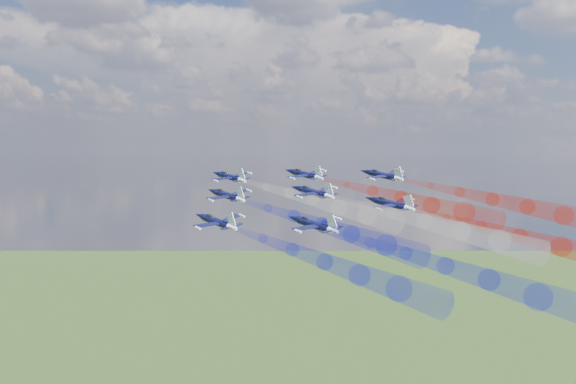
# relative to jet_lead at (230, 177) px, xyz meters

# --- Properties ---
(jet_lead) EXTENTS (16.24, 15.88, 6.65)m
(jet_lead) POSITION_rel_jet_lead_xyz_m (0.00, 0.00, 0.00)
(jet_lead) COLOR black
(trail_lead) EXTENTS (37.88, 28.35, 10.82)m
(trail_lead) POSITION_rel_jet_lead_xyz_m (22.25, -15.15, -3.80)
(trail_lead) COLOR silver
(jet_inner_left) EXTENTS (16.24, 15.88, 6.65)m
(jet_inner_left) POSITION_rel_jet_lead_xyz_m (4.92, -16.81, -3.05)
(jet_inner_left) COLOR black
(trail_inner_left) EXTENTS (37.88, 28.35, 10.82)m
(trail_inner_left) POSITION_rel_jet_lead_xyz_m (27.17, -31.96, -6.85)
(trail_inner_left) COLOR #1922D6
(jet_inner_right) EXTENTS (16.24, 15.88, 6.65)m
(jet_inner_right) POSITION_rel_jet_lead_xyz_m (17.32, 1.04, 0.68)
(jet_inner_right) COLOR black
(trail_inner_right) EXTENTS (37.88, 28.35, 10.82)m
(trail_inner_right) POSITION_rel_jet_lead_xyz_m (39.57, -14.12, -3.12)
(trail_inner_right) COLOR red
(jet_outer_left) EXTENTS (16.24, 15.88, 6.65)m
(jet_outer_left) POSITION_rel_jet_lead_xyz_m (8.27, -32.72, -6.69)
(jet_outer_left) COLOR black
(trail_outer_left) EXTENTS (37.88, 28.35, 10.82)m
(trail_outer_left) POSITION_rel_jet_lead_xyz_m (30.52, -47.87, -10.49)
(trail_outer_left) COLOR #1922D6
(jet_center_third) EXTENTS (16.24, 15.88, 6.65)m
(jet_center_third) POSITION_rel_jet_lead_xyz_m (22.37, -14.63, -2.30)
(jet_center_third) COLOR black
(trail_center_third) EXTENTS (37.88, 28.35, 10.82)m
(trail_center_third) POSITION_rel_jet_lead_xyz_m (44.62, -29.78, -6.10)
(trail_center_third) COLOR silver
(jet_outer_right) EXTENTS (16.24, 15.88, 6.65)m
(jet_outer_right) POSITION_rel_jet_lead_xyz_m (34.54, 2.96, 0.58)
(jet_outer_right) COLOR black
(trail_outer_right) EXTENTS (37.88, 28.35, 10.82)m
(trail_outer_right) POSITION_rel_jet_lead_xyz_m (56.79, -12.19, -3.21)
(trail_outer_right) COLOR red
(jet_rear_left) EXTENTS (16.24, 15.88, 6.65)m
(jet_rear_left) POSITION_rel_jet_lead_xyz_m (25.94, -32.28, -6.78)
(jet_rear_left) COLOR black
(trail_rear_left) EXTENTS (37.88, 28.35, 10.82)m
(trail_rear_left) POSITION_rel_jet_lead_xyz_m (48.19, -47.43, -10.58)
(trail_rear_left) COLOR #1922D6
(jet_rear_right) EXTENTS (16.24, 15.88, 6.65)m
(jet_rear_right) POSITION_rel_jet_lead_xyz_m (37.78, -15.06, -4.30)
(jet_rear_right) COLOR black
(trail_rear_right) EXTENTS (37.88, 28.35, 10.82)m
(trail_rear_right) POSITION_rel_jet_lead_xyz_m (60.03, -30.21, -8.10)
(trail_rear_right) COLOR red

